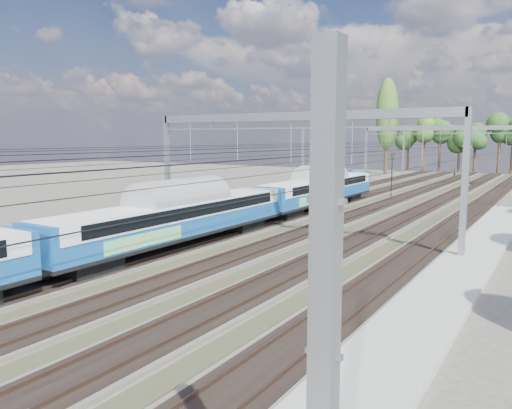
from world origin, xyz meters
The scene contains 8 objects.
track_bed centered at (0.00, 45.00, 0.10)m, with size 21.00×130.00×0.34m.
platform centered at (12.00, 20.00, 0.15)m, with size 3.00×70.00×0.30m, color gray.
catenary centered at (0.33, 52.69, 6.40)m, with size 25.65×130.00×9.00m.
tree_belt centered at (6.12, 95.58, 8.18)m, with size 39.16×98.73×11.51m.
poplar centered at (-14.50, 98.00, 11.89)m, with size 4.40×4.40×19.04m.
emu_train centered at (-4.50, 22.83, 2.64)m, with size 3.07×64.86×4.49m.
worker centered at (-0.89, 95.93, 0.87)m, with size 0.64×0.42×1.74m, color black.
signal_near centered at (-0.93, 57.10, 3.49)m, with size 0.40×0.37×5.51m.
Camera 1 is at (16.46, -1.05, 7.20)m, focal length 35.00 mm.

